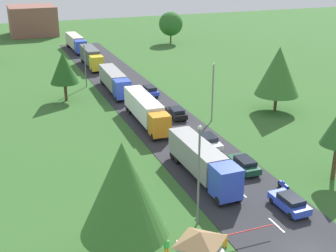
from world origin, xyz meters
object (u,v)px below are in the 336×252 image
car_lead (290,202)px  truck_fourth (91,57)px  car_fourth (176,113)px  tree_oak (171,24)px  truck_second (146,109)px  person_lead (167,247)px  truck_third (114,80)px  barrier_gate (234,237)px  lamppost_lead (199,171)px  car_second (244,164)px  car_third (209,141)px  truck_lead (202,160)px  distant_building (33,20)px  truck_fifth (76,42)px  tree_ash (278,71)px  tree_maple (64,68)px  car_fifth (150,90)px  tree_elm (123,189)px  lamppost_third (85,63)px  motorcycle_courier (284,185)px  lamppost_second (213,89)px

car_lead → truck_fourth: bearing=94.5°
car_fourth → tree_oak: bearing=69.3°
truck_second → person_lead: size_ratio=8.56×
truck_third → person_lead: (-7.88, -45.13, -1.23)m
truck_third → barrier_gate: size_ratio=2.86×
truck_third → lamppost_lead: (-3.73, -41.85, 3.04)m
truck_second → car_second: size_ratio=3.03×
car_third → tree_oak: (20.68, 65.03, 4.15)m
car_lead → person_lead: 13.14m
car_lead → truck_second: bearing=100.8°
truck_lead → distant_building: 98.76m
truck_fifth → lamppost_lead: bearing=-93.0°
truck_fifth → person_lead: 82.74m
person_lead → lamppost_lead: (4.15, 3.28, 4.26)m
barrier_gate → tree_ash: bearing=51.1°
truck_lead → truck_fourth: bearing=90.0°
truck_second → tree_maple: 17.18m
car_fifth → lamppost_lead: lamppost_lead is taller
truck_second → car_fifth: 13.51m
lamppost_lead → tree_ash: 33.32m
person_lead → tree_ash: (27.71, 26.82, 5.25)m
truck_second → barrier_gate: truck_second is taller
truck_third → car_second: bearing=-81.2°
barrier_gate → lamppost_lead: 6.01m
car_second → tree_elm: bearing=-146.0°
truck_third → car_fifth: size_ratio=2.89×
person_lead → tree_maple: 43.44m
truck_fourth → car_fifth: bearing=-78.5°
truck_fifth → person_lead: truck_fifth is taller
truck_lead → car_lead: (4.80, -8.61, -1.27)m
lamppost_third → lamppost_lead: bearing=-89.9°
tree_maple → truck_third: bearing=12.8°
person_lead → lamppost_third: (4.06, 50.01, 3.44)m
motorcycle_courier → car_fourth: bearing=94.8°
lamppost_second → person_lead: bearing=-122.8°
motorcycle_courier → tree_ash: tree_ash is taller
truck_third → person_lead: 45.83m
tree_oak → person_lead: bearing=-111.7°
car_third → tree_maple: tree_maple is taller
barrier_gate → lamppost_lead: lamppost_lead is taller
truck_fifth → car_fifth: truck_fifth is taller
barrier_gate → lamppost_second: size_ratio=0.56×
truck_fifth → tree_maple: tree_maple is taller
tree_maple → tree_elm: bearing=-93.6°
lamppost_lead → tree_ash: tree_ash is taller
truck_fifth → car_third: truck_fifth is taller
tree_oak → tree_maple: size_ratio=1.03×
person_lead → car_second: bearing=39.5°
truck_fifth → tree_elm: (-11.63, -82.63, 4.66)m
motorcycle_courier → tree_oak: tree_oak is taller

